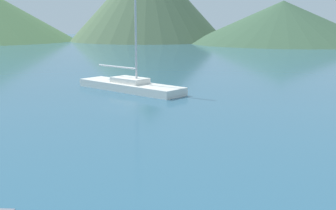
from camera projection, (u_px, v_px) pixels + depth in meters
The scene contains 2 objects.
sailboat_inner at pixel (130, 85), 25.47m from camera, with size 7.38×5.33×6.79m.
hill_east at pixel (283, 22), 76.86m from camera, with size 34.35×34.35×7.64m.
Camera 1 is at (2.24, -0.57, 4.21)m, focal length 45.00 mm.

